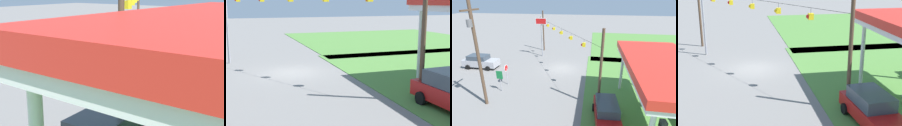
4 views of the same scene
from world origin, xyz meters
TOP-DOWN VIEW (x-y plane):
  - ground_plane at (0.00, 0.00)m, footprint 160.00×160.00m
  - grass_verge_opposite_corner at (-16.00, 16.00)m, footprint 24.00×24.00m
  - car_at_pumps_front at (10.63, 5.64)m, footprint 5.04×2.33m
  - stop_sign_overhead at (-5.12, -4.32)m, footprint 0.22×1.82m
  - signal_span_gantry at (0.00, -0.02)m, footprint 17.53×10.24m

SIDE VIEW (x-z plane):
  - ground_plane at x=0.00m, z-range 0.00..0.00m
  - grass_verge_opposite_corner at x=-16.00m, z-range 0.00..0.04m
  - car_at_pumps_front at x=10.63m, z-range 0.03..1.84m
  - signal_span_gantry at x=0.00m, z-range 0.43..7.83m
  - stop_sign_overhead at x=-5.12m, z-range 1.27..8.04m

